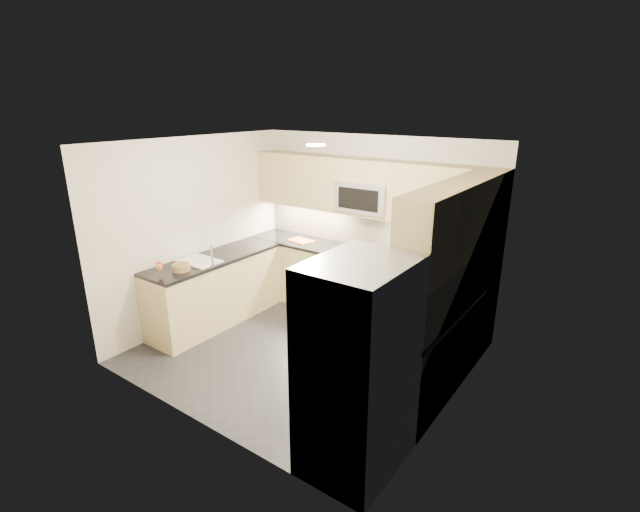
{
  "coord_description": "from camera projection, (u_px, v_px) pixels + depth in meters",
  "views": [
    {
      "loc": [
        3.08,
        -3.93,
        2.91
      ],
      "look_at": [
        0.0,
        0.35,
        1.15
      ],
      "focal_mm": 26.0,
      "sensor_mm": 36.0,
      "label": 1
    }
  ],
  "objects": [
    {
      "name": "sink_basin",
      "position": [
        199.0,
        266.0,
        6.01
      ],
      "size": [
        0.52,
        0.38,
        0.16
      ],
      "primitive_type": "cube",
      "color": "white",
      "rests_on": "base_cab_peninsula"
    },
    {
      "name": "oven_handle",
      "position": [
        345.0,
        276.0,
        6.14
      ],
      "size": [
        0.6,
        0.02,
        0.02
      ],
      "primitive_type": "cylinder",
      "rotation": [
        0.0,
        1.57,
        0.0
      ],
      "color": "#B2B5BA",
      "rests_on": "gas_range"
    },
    {
      "name": "wall_right",
      "position": [
        456.0,
        292.0,
        4.26
      ],
      "size": [
        0.02,
        3.2,
        2.5
      ],
      "primitive_type": "cube",
      "color": "beige",
      "rests_on": "floor"
    },
    {
      "name": "oven_door_glass",
      "position": [
        346.0,
        294.0,
        6.24
      ],
      "size": [
        0.62,
        0.02,
        0.45
      ],
      "primitive_type": "cube",
      "color": "black",
      "rests_on": "gas_range"
    },
    {
      "name": "microwave_door",
      "position": [
        358.0,
        199.0,
        6.04
      ],
      "size": [
        0.6,
        0.01,
        0.28
      ],
      "primitive_type": "cube",
      "color": "black",
      "rests_on": "microwave"
    },
    {
      "name": "utensil_bowl",
      "position": [
        477.0,
        273.0,
        5.34
      ],
      "size": [
        0.33,
        0.33,
        0.18
      ],
      "primitive_type": "cylinder",
      "rotation": [
        0.0,
        0.0,
        0.05
      ],
      "color": "#4FB954",
      "rests_on": "countertop_back_right"
    },
    {
      "name": "wall_left",
      "position": [
        197.0,
        231.0,
        6.25
      ],
      "size": [
        0.02,
        3.2,
        2.5
      ],
      "primitive_type": "cube",
      "color": "beige",
      "rests_on": "floor"
    },
    {
      "name": "wall_back",
      "position": [
        372.0,
        226.0,
        6.49
      ],
      "size": [
        3.6,
        0.02,
        2.5
      ],
      "primitive_type": "cube",
      "color": "beige",
      "rests_on": "floor"
    },
    {
      "name": "fruit_orange",
      "position": [
        159.0,
        267.0,
        5.47
      ],
      "size": [
        0.07,
        0.07,
        0.07
      ],
      "primitive_type": "sphere",
      "color": "#F64D1B",
      "rests_on": "fruit_basket"
    },
    {
      "name": "upper_cab_right",
      "position": [
        454.0,
        222.0,
        4.39
      ],
      "size": [
        0.35,
        1.95,
        0.75
      ],
      "primitive_type": "cube",
      "color": "tan",
      "rests_on": "wall_right"
    },
    {
      "name": "countertop_peninsula",
      "position": [
        214.0,
        258.0,
        6.19
      ],
      "size": [
        0.63,
        2.0,
        0.04
      ],
      "primitive_type": "cube",
      "color": "black",
      "rests_on": "base_cab_peninsula"
    },
    {
      "name": "base_cab_peninsula",
      "position": [
        216.0,
        291.0,
        6.34
      ],
      "size": [
        0.6,
        2.0,
        0.9
      ],
      "primitive_type": "cube",
      "color": "tan",
      "rests_on": "floor"
    },
    {
      "name": "backsplash_back",
      "position": [
        372.0,
        230.0,
        6.5
      ],
      "size": [
        3.6,
        0.01,
        0.51
      ],
      "primitive_type": "cube",
      "color": "tan",
      "rests_on": "wall_back"
    },
    {
      "name": "countertop_back_right",
      "position": [
        435.0,
        270.0,
        5.76
      ],
      "size": [
        1.42,
        0.63,
        0.04
      ],
      "primitive_type": "cube",
      "color": "black",
      "rests_on": "base_cab_back_right"
    },
    {
      "name": "refrigerator",
      "position": [
        358.0,
        368.0,
        3.68
      ],
      "size": [
        0.7,
        0.9,
        1.8
      ],
      "primitive_type": "cube",
      "color": "#A6AAAE",
      "rests_on": "floor"
    },
    {
      "name": "base_cab_right",
      "position": [
        426.0,
        352.0,
        4.8
      ],
      "size": [
        0.6,
        1.7,
        0.9
      ],
      "primitive_type": "cube",
      "color": "tan",
      "rests_on": "floor"
    },
    {
      "name": "base_cab_back_right",
      "position": [
        433.0,
        305.0,
        5.91
      ],
      "size": [
        1.42,
        0.6,
        0.9
      ],
      "primitive_type": "cube",
      "color": "tan",
      "rests_on": "floor"
    },
    {
      "name": "countertop_back_left",
      "position": [
        298.0,
        241.0,
        6.97
      ],
      "size": [
        1.42,
        0.63,
        0.04
      ],
      "primitive_type": "cube",
      "color": "black",
      "rests_on": "base_cab_back_left"
    },
    {
      "name": "dish_towel_blue",
      "position": [
        354.0,
        291.0,
        6.09
      ],
      "size": [
        0.19,
        0.05,
        0.36
      ],
      "primitive_type": "cube",
      "rotation": [
        0.0,
        0.0,
        0.18
      ],
      "color": "#325B8C",
      "rests_on": "oven_handle"
    },
    {
      "name": "upper_cab_back",
      "position": [
        367.0,
        187.0,
        6.17
      ],
      "size": [
        3.6,
        0.35,
        0.75
      ],
      "primitive_type": "cube",
      "color": "tan",
      "rests_on": "wall_back"
    },
    {
      "name": "fridge_handle_right",
      "position": [
        332.0,
        340.0,
        4.01
      ],
      "size": [
        0.02,
        0.02,
        1.2
      ],
      "primitive_type": "cylinder",
      "color": "#B2B5BA",
      "rests_on": "refrigerator"
    },
    {
      "name": "dish_towel_check",
      "position": [
        332.0,
        285.0,
        6.29
      ],
      "size": [
        0.16,
        0.04,
        0.31
      ],
      "primitive_type": "cube",
      "rotation": [
        0.0,
        0.0,
        -0.13
      ],
      "color": "silver",
      "rests_on": "oven_handle"
    },
    {
      "name": "fruit_basket",
      "position": [
        181.0,
        267.0,
        5.68
      ],
      "size": [
        0.29,
        0.29,
        0.08
      ],
      "primitive_type": "cylinder",
      "rotation": [
        0.0,
        0.0,
        0.37
      ],
      "color": "olive",
      "rests_on": "countertop_peninsula"
    },
    {
      "name": "microwave",
      "position": [
        366.0,
        197.0,
        6.19
      ],
      "size": [
        0.76,
        0.4,
        0.4
      ],
      "primitive_type": "cube",
      "color": "#A6A8AE",
      "rests_on": "upper_cab_back"
    },
    {
      "name": "floor",
      "position": [
        303.0,
        353.0,
        5.66
      ],
      "size": [
        3.6,
        3.2,
        0.0
      ],
      "primitive_type": "cube",
      "color": "#26262B",
      "rests_on": "ground"
    },
    {
      "name": "cutting_board",
      "position": [
        301.0,
        241.0,
        6.9
      ],
      "size": [
        0.39,
        0.3,
        0.01
      ],
      "primitive_type": "cube",
      "rotation": [
        0.0,
        0.0,
        -0.14
      ],
      "color": "#F15316",
      "rests_on": "countertop_back_left"
    },
    {
      "name": "ceiling",
      "position": [
        301.0,
        143.0,
        4.86
      ],
      "size": [
        3.6,
        3.2,
        0.02
      ],
      "primitive_type": "cube",
      "color": "beige",
      "rests_on": "wall_back"
    },
    {
      "name": "fridge_handle_left",
      "position": [
        307.0,
        358.0,
        3.73
      ],
      "size": [
        0.02,
        0.02,
        1.2
      ],
      "primitive_type": "cylinder",
      "color": "#B2B5BA",
      "rests_on": "refrigerator"
    },
    {
      "name": "range_cooktop",
      "position": [
        359.0,
        255.0,
        6.35
      ],
      "size": [
        0.76,
        0.65,
        0.03
      ],
      "primitive_type": "cube",
      "color": "black",
      "rests_on": "gas_range"
    },
    {
      "name": "gas_range",
      "position": [
        358.0,
        286.0,
        6.49
      ],
      "size": [
        0.76,
        0.65,
        0.91
      ],
      "primitive_type": "cube",
      "color": "#A6A9AE",
      "rests_on": "floor"
    },
    {
      "name": "backsplash_right",
      "position": [
        471.0,
        282.0,
        4.63
      ],
      "size": [
        0.01,
        2.3,
        0.51
      ],
      "primitive_type": "cube",
      "color": "tan",
      "rests_on": "wall_right"
    },
    {
      "name": "base_cab_back_left",
      "position": [
        298.0,
        270.0,
        7.12
      ],
      "size": [
        1.42,
        0.6,
        0.9
      ],
      "primitive_type": "cube",
      "color": "tan",
      "rests_on": "floor"
    },
    {
      "name": "faucet",
      "position": [
        212.0,
        255.0,
        5.81
      ],
      "size": [
        0.03,
        0.03,
        0.28
      ],
      "primitive_type": "cylinder",
      "color": "silver",
      "rests_on": "countertop_peninsula"
    },
    {
      "name": "fruit_apple",
      "position": [
        159.0,
        264.0,
        5.55
      ],
      "size": [
        0.07,
        0.07,
        0.07
      ],
      "primitive_type": "sphere",
      "color": "red",
      "rests_on": "fruit_basket"
    },
    {
      "name": "countertop_right",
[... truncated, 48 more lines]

